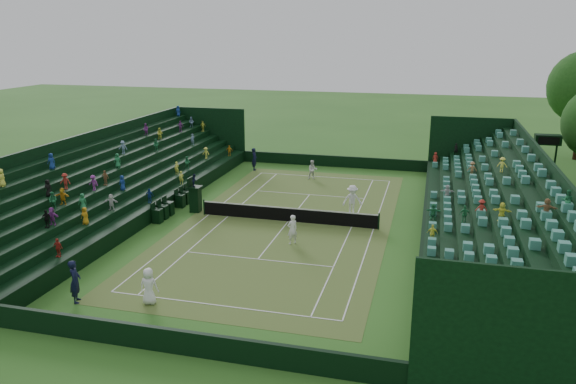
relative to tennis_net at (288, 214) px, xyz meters
name	(u,v)px	position (x,y,z in m)	size (l,w,h in m)	color
ground	(288,222)	(0.00, 0.00, -0.53)	(160.00, 160.00, 0.00)	#2C601E
court_surface	(288,222)	(0.00, 0.00, -0.52)	(12.97, 26.77, 0.01)	#3F7F2A
perimeter_wall_north	(332,161)	(0.00, 15.88, -0.03)	(17.17, 0.20, 1.00)	black
perimeter_wall_south	(182,342)	(0.00, -15.88, -0.03)	(17.17, 0.20, 1.00)	black
perimeter_wall_east	(424,226)	(8.48, 0.00, -0.03)	(0.20, 31.77, 1.00)	black
perimeter_wall_west	(167,205)	(-8.48, 0.00, -0.03)	(0.20, 31.77, 1.00)	black
north_grandstand	(499,215)	(12.66, 0.00, 1.02)	(6.60, 32.00, 4.90)	black
south_grandstand	(111,186)	(-12.66, 0.00, 1.02)	(6.60, 32.00, 4.90)	black
tennis_net	(288,214)	(0.00, 0.00, 0.00)	(11.67, 0.10, 1.06)	black
scoreboard_tower	(548,141)	(17.75, 16.00, 2.62)	(2.00, 1.00, 3.70)	black
umpire_chair	(195,196)	(-6.60, 0.46, 0.61)	(0.84, 0.84, 2.65)	black
courtside_chairs	(174,204)	(-8.06, 0.25, -0.04)	(0.60, 5.56, 1.30)	black
player_near_west	(149,286)	(-3.16, -12.48, 0.33)	(0.84, 0.55, 1.72)	white
player_near_east	(292,229)	(1.22, -3.68, 0.35)	(0.64, 0.42, 1.75)	white
player_far_west	(313,170)	(-0.78, 11.02, 0.27)	(0.77, 0.60, 1.59)	white
player_far_east	(352,200)	(3.76, 2.53, 0.49)	(1.31, 0.76, 2.03)	white
line_judge_north	(254,159)	(-6.39, 12.78, 0.46)	(0.72, 0.47, 1.98)	black
line_judge_south	(75,281)	(-6.45, -13.14, 0.48)	(0.73, 0.48, 2.01)	black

